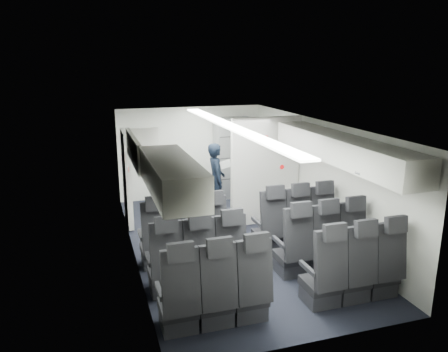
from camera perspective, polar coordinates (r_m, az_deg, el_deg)
cabin_shell at (r=7.56m, az=0.91°, el=-0.92°), size 3.41×6.01×2.16m
seat_row_front at (r=7.32m, az=2.21°, el=-7.45°), size 3.33×0.56×1.24m
seat_row_mid at (r=6.55m, az=4.90°, el=-10.26°), size 3.33×0.56×1.24m
seat_row_rear at (r=5.82m, az=8.35°, el=-13.77°), size 3.33×0.56×1.24m
overhead_bin_left_rear at (r=5.16m, az=-6.85°, el=-0.01°), size 0.53×1.80×0.40m
overhead_bin_left_front_open at (r=6.86m, az=-9.92°, el=2.51°), size 0.64×1.70×0.72m
overhead_bin_right_rear at (r=6.28m, az=19.11°, el=1.94°), size 0.53×1.80×0.40m
overhead_bin_right_front at (r=7.73m, az=11.46°, el=4.72°), size 0.53×1.70×0.40m
bulkhead_partition at (r=8.63m, az=5.42°, el=0.66°), size 1.40×0.15×2.13m
galley_unit at (r=10.40m, az=1.16°, el=2.43°), size 0.85×0.52×1.90m
boarding_door at (r=8.77m, az=-12.58°, el=-0.23°), size 0.12×1.27×1.86m
flight_attendant at (r=9.08m, az=-1.05°, el=-0.52°), size 0.43×0.60×1.55m
carry_on_bag at (r=6.56m, az=-9.01°, el=2.29°), size 0.44×0.34×0.24m
papers at (r=9.01m, az=0.19°, el=1.54°), size 0.22×0.06×0.15m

